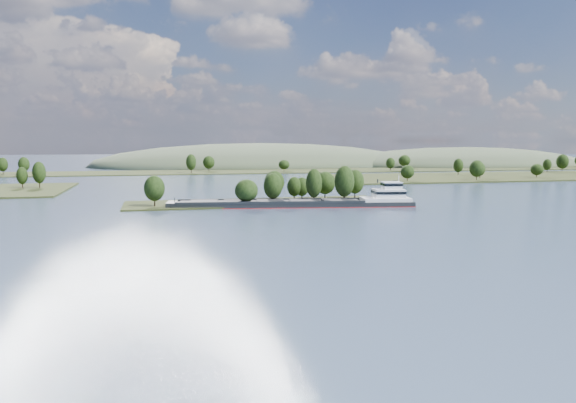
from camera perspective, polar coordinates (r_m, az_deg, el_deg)
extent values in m
plane|color=#384860|center=(158.34, 0.71, -2.54)|extent=(1800.00, 1800.00, 0.00)
cube|color=#252C13|center=(216.55, -3.12, -0.19)|extent=(100.00, 30.00, 1.20)
cylinder|color=black|center=(212.12, 2.64, 0.42)|extent=(0.50, 0.50, 4.28)
ellipsoid|color=black|center=(211.65, 2.65, 1.88)|extent=(6.24, 6.24, 10.99)
cylinder|color=black|center=(230.25, -1.40, 0.81)|extent=(0.50, 0.50, 3.70)
ellipsoid|color=black|center=(229.86, -1.40, 1.97)|extent=(8.44, 8.44, 9.52)
cylinder|color=black|center=(210.10, -1.54, 0.30)|extent=(0.50, 0.50, 3.76)
ellipsoid|color=black|center=(209.66, -1.54, 1.60)|extent=(7.18, 7.18, 9.67)
cylinder|color=black|center=(222.08, 0.64, 0.52)|extent=(0.50, 0.50, 3.05)
ellipsoid|color=black|center=(221.73, 0.64, 1.52)|extent=(5.76, 5.76, 7.85)
cylinder|color=black|center=(203.25, -4.23, 0.00)|extent=(0.50, 0.50, 3.17)
ellipsoid|color=black|center=(202.86, -4.24, 1.13)|extent=(8.53, 8.53, 8.14)
cylinder|color=black|center=(207.59, -13.39, 0.04)|extent=(0.50, 0.50, 3.63)
ellipsoid|color=black|center=(207.16, -13.42, 1.31)|extent=(7.47, 7.47, 9.35)
cylinder|color=black|center=(223.65, 1.42, 0.55)|extent=(0.50, 0.50, 2.97)
ellipsoid|color=black|center=(223.31, 1.42, 1.52)|extent=(5.86, 5.86, 7.64)
cylinder|color=black|center=(230.67, 6.81, 0.79)|extent=(0.50, 0.50, 3.87)
ellipsoid|color=black|center=(230.26, 6.82, 2.01)|extent=(7.41, 7.41, 9.96)
cylinder|color=black|center=(213.53, 5.73, 0.48)|extent=(0.50, 0.50, 4.64)
ellipsoid|color=black|center=(213.03, 5.75, 2.06)|extent=(7.62, 7.62, 11.92)
cylinder|color=black|center=(228.89, 3.78, 0.75)|extent=(0.50, 0.50, 3.64)
ellipsoid|color=black|center=(228.50, 3.78, 1.91)|extent=(8.35, 8.35, 9.35)
cylinder|color=black|center=(306.05, -23.92, 1.70)|extent=(0.50, 0.50, 4.26)
ellipsoid|color=black|center=(305.72, -23.97, 2.71)|extent=(6.55, 6.55, 10.97)
cylinder|color=black|center=(309.26, -25.37, 1.60)|extent=(0.50, 0.50, 3.41)
ellipsoid|color=black|center=(308.99, -25.40, 2.40)|extent=(5.43, 5.43, 8.76)
cube|color=#252C13|center=(427.13, 25.62, 2.35)|extent=(320.00, 90.00, 1.60)
cylinder|color=black|center=(332.21, 12.02, 2.30)|extent=(0.50, 0.50, 3.05)
ellipsoid|color=black|center=(331.98, 12.04, 2.97)|extent=(7.94, 7.94, 7.84)
cylinder|color=black|center=(473.18, 26.08, 3.00)|extent=(0.50, 0.50, 4.34)
ellipsoid|color=black|center=(472.97, 26.11, 3.67)|extent=(9.06, 9.06, 11.15)
cylinder|color=black|center=(392.03, 23.94, 2.46)|extent=(0.50, 0.50, 2.83)
ellipsoid|color=black|center=(391.85, 23.96, 2.99)|extent=(8.14, 8.14, 7.28)
cylinder|color=black|center=(351.53, 18.61, 2.39)|extent=(0.50, 0.50, 3.89)
ellipsoid|color=black|center=(351.26, 18.64, 3.19)|extent=(8.87, 8.87, 10.01)
cylinder|color=black|center=(369.78, 18.92, 2.50)|extent=(0.50, 0.50, 3.25)
ellipsoid|color=black|center=(369.56, 18.94, 3.14)|extent=(6.31, 6.31, 8.36)
cylinder|color=black|center=(401.01, 16.90, 2.86)|extent=(0.50, 0.50, 3.69)
ellipsoid|color=black|center=(400.78, 16.92, 3.53)|extent=(6.81, 6.81, 9.49)
cylinder|color=black|center=(459.15, 24.82, 2.91)|extent=(0.50, 0.50, 3.23)
ellipsoid|color=black|center=(458.97, 24.84, 3.43)|extent=(6.29, 6.29, 8.30)
cube|color=#252C13|center=(434.19, -8.25, 2.95)|extent=(900.00, 60.00, 1.20)
cylinder|color=black|center=(443.13, -26.96, 2.73)|extent=(0.50, 0.50, 3.90)
ellipsoid|color=black|center=(442.92, -27.00, 3.37)|extent=(6.97, 6.97, 10.02)
cylinder|color=black|center=(452.71, 10.36, 3.33)|extent=(0.50, 0.50, 3.36)
ellipsoid|color=black|center=(452.53, 10.37, 3.87)|extent=(7.15, 7.15, 8.64)
cylinder|color=black|center=(438.80, -8.04, 3.32)|extent=(0.50, 0.50, 3.91)
ellipsoid|color=black|center=(438.59, -8.05, 3.96)|extent=(9.01, 9.01, 10.05)
cylinder|color=black|center=(493.59, 11.74, 3.55)|extent=(0.50, 0.50, 3.76)
ellipsoid|color=black|center=(493.41, 11.75, 4.11)|extent=(10.26, 10.26, 9.67)
cylinder|color=black|center=(436.20, -25.22, 2.78)|extent=(0.50, 0.50, 4.00)
ellipsoid|color=black|center=(435.98, -25.25, 3.45)|extent=(7.78, 7.78, 10.30)
cylinder|color=black|center=(434.98, -0.41, 3.29)|extent=(0.50, 0.50, 2.90)
ellipsoid|color=black|center=(434.81, -0.41, 3.77)|extent=(8.63, 8.63, 7.45)
cylinder|color=black|center=(414.95, -9.80, 3.17)|extent=(0.50, 0.50, 4.55)
ellipsoid|color=black|center=(414.70, -9.81, 3.97)|extent=(7.42, 7.42, 11.70)
ellipsoid|color=#3E4B33|center=(584.07, 17.44, 3.54)|extent=(260.00, 140.00, 36.00)
ellipsoid|color=#3E4B33|center=(541.32, -2.84, 3.63)|extent=(320.00, 160.00, 44.00)
cube|color=black|center=(205.93, 0.65, -0.36)|extent=(88.49, 23.66, 2.42)
cube|color=#9F1111|center=(205.99, 0.65, -0.50)|extent=(88.74, 23.91, 0.27)
cube|color=black|center=(210.45, -1.87, 0.20)|extent=(67.41, 10.35, 0.88)
cube|color=black|center=(199.77, -1.71, -0.12)|extent=(67.41, 10.35, 0.88)
cube|color=black|center=(205.13, -1.79, 0.00)|extent=(66.61, 19.37, 0.33)
cube|color=black|center=(205.22, -8.54, 0.03)|extent=(11.09, 10.35, 0.38)
cube|color=black|center=(204.80, -5.17, 0.06)|extent=(11.09, 10.35, 0.38)
cube|color=black|center=(205.09, -1.79, 0.09)|extent=(11.09, 10.35, 0.38)
cube|color=black|center=(206.09, 1.56, 0.12)|extent=(11.09, 10.35, 0.38)
cube|color=black|center=(207.79, 4.87, 0.15)|extent=(11.09, 10.35, 0.38)
cube|color=black|center=(206.42, -11.73, -0.35)|extent=(4.70, 10.26, 2.20)
cylinder|color=black|center=(206.13, -11.44, 0.07)|extent=(0.30, 0.30, 2.42)
cube|color=white|center=(211.72, 9.86, 0.23)|extent=(18.91, 12.99, 1.32)
cube|color=white|center=(211.79, 10.16, 0.83)|extent=(12.14, 10.29, 3.29)
cube|color=black|center=(211.75, 10.16, 0.95)|extent=(12.39, 10.54, 0.99)
cube|color=white|center=(211.84, 10.46, 1.60)|extent=(7.48, 7.48, 2.42)
cube|color=black|center=(211.80, 10.46, 1.72)|extent=(7.73, 7.73, 0.88)
cube|color=white|center=(211.74, 10.46, 1.95)|extent=(7.98, 7.98, 0.22)
cylinder|color=white|center=(212.39, 11.19, 2.31)|extent=(0.25, 0.25, 2.85)
cylinder|color=black|center=(213.79, 9.10, 2.08)|extent=(0.62, 0.62, 1.32)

